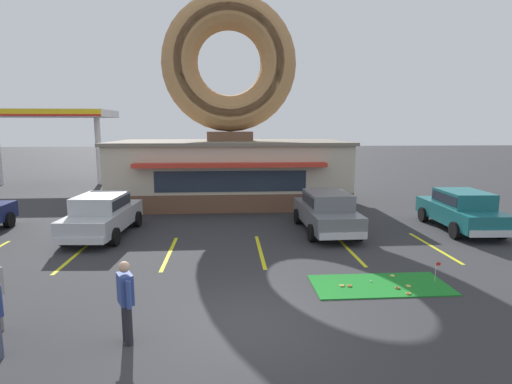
{
  "coord_description": "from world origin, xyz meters",
  "views": [
    {
      "loc": [
        -0.37,
        -7.81,
        4.09
      ],
      "look_at": [
        0.54,
        5.0,
        2.0
      ],
      "focal_mm": 28.0,
      "sensor_mm": 36.0,
      "label": 1
    }
  ],
  "objects_px": {
    "golf_ball": "(371,281)",
    "car_grey": "(327,210)",
    "trash_bin": "(332,200)",
    "car_teal": "(461,209)",
    "pedestrian_leather_jacket_man": "(126,298)",
    "putting_flag_pin": "(437,267)",
    "car_silver": "(103,213)"
  },
  "relations": [
    {
      "from": "golf_ball",
      "to": "car_grey",
      "type": "bearing_deg",
      "value": 88.84
    },
    {
      "from": "golf_ball",
      "to": "trash_bin",
      "type": "xyz_separation_m",
      "value": [
        1.4,
        9.41,
        0.45
      ]
    },
    {
      "from": "golf_ball",
      "to": "trash_bin",
      "type": "height_order",
      "value": "trash_bin"
    },
    {
      "from": "golf_ball",
      "to": "car_teal",
      "type": "xyz_separation_m",
      "value": [
        5.56,
        5.21,
        0.82
      ]
    },
    {
      "from": "golf_ball",
      "to": "pedestrian_leather_jacket_man",
      "type": "xyz_separation_m",
      "value": [
        -5.71,
        -2.55,
        0.84
      ]
    },
    {
      "from": "trash_bin",
      "to": "putting_flag_pin",
      "type": "bearing_deg",
      "value": -88.05
    },
    {
      "from": "putting_flag_pin",
      "to": "car_teal",
      "type": "bearing_deg",
      "value": 54.29
    },
    {
      "from": "car_silver",
      "to": "trash_bin",
      "type": "relative_size",
      "value": 4.78
    },
    {
      "from": "putting_flag_pin",
      "to": "car_grey",
      "type": "xyz_separation_m",
      "value": [
        -1.62,
        5.42,
        0.43
      ]
    },
    {
      "from": "putting_flag_pin",
      "to": "pedestrian_leather_jacket_man",
      "type": "height_order",
      "value": "pedestrian_leather_jacket_man"
    },
    {
      "from": "car_silver",
      "to": "pedestrian_leather_jacket_man",
      "type": "bearing_deg",
      "value": -70.42
    },
    {
      "from": "car_silver",
      "to": "trash_bin",
      "type": "height_order",
      "value": "car_silver"
    },
    {
      "from": "golf_ball",
      "to": "car_teal",
      "type": "bearing_deg",
      "value": 43.11
    },
    {
      "from": "putting_flag_pin",
      "to": "trash_bin",
      "type": "xyz_separation_m",
      "value": [
        -0.33,
        9.54,
        0.06
      ]
    },
    {
      "from": "car_teal",
      "to": "pedestrian_leather_jacket_man",
      "type": "xyz_separation_m",
      "value": [
        -11.27,
        -7.76,
        0.02
      ]
    },
    {
      "from": "pedestrian_leather_jacket_man",
      "to": "car_teal",
      "type": "bearing_deg",
      "value": 34.54
    },
    {
      "from": "golf_ball",
      "to": "car_grey",
      "type": "height_order",
      "value": "car_grey"
    },
    {
      "from": "golf_ball",
      "to": "car_silver",
      "type": "height_order",
      "value": "car_silver"
    },
    {
      "from": "golf_ball",
      "to": "trash_bin",
      "type": "relative_size",
      "value": 0.04
    },
    {
      "from": "car_teal",
      "to": "trash_bin",
      "type": "height_order",
      "value": "car_teal"
    },
    {
      "from": "golf_ball",
      "to": "putting_flag_pin",
      "type": "bearing_deg",
      "value": -4.13
    },
    {
      "from": "putting_flag_pin",
      "to": "trash_bin",
      "type": "height_order",
      "value": "trash_bin"
    },
    {
      "from": "pedestrian_leather_jacket_man",
      "to": "trash_bin",
      "type": "height_order",
      "value": "pedestrian_leather_jacket_man"
    },
    {
      "from": "car_silver",
      "to": "pedestrian_leather_jacket_man",
      "type": "distance_m",
      "value": 8.34
    },
    {
      "from": "car_teal",
      "to": "car_grey",
      "type": "distance_m",
      "value": 5.45
    },
    {
      "from": "pedestrian_leather_jacket_man",
      "to": "trash_bin",
      "type": "xyz_separation_m",
      "value": [
        7.11,
        11.96,
        -0.39
      ]
    },
    {
      "from": "putting_flag_pin",
      "to": "pedestrian_leather_jacket_man",
      "type": "xyz_separation_m",
      "value": [
        -7.43,
        -2.42,
        0.45
      ]
    },
    {
      "from": "car_teal",
      "to": "pedestrian_leather_jacket_man",
      "type": "height_order",
      "value": "pedestrian_leather_jacket_man"
    },
    {
      "from": "golf_ball",
      "to": "pedestrian_leather_jacket_man",
      "type": "distance_m",
      "value": 6.31
    },
    {
      "from": "car_teal",
      "to": "car_silver",
      "type": "bearing_deg",
      "value": 179.59
    },
    {
      "from": "golf_ball",
      "to": "car_grey",
      "type": "xyz_separation_m",
      "value": [
        0.11,
        5.29,
        0.82
      ]
    },
    {
      "from": "pedestrian_leather_jacket_man",
      "to": "car_silver",
      "type": "bearing_deg",
      "value": 109.58
    }
  ]
}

